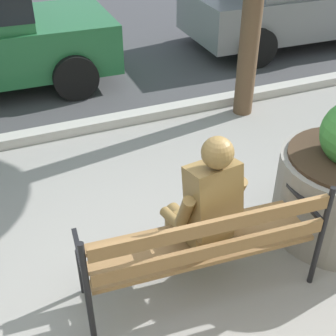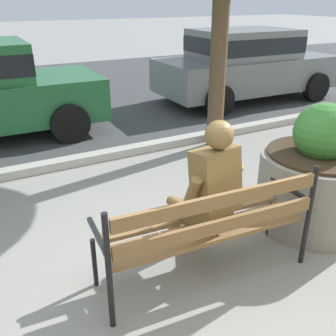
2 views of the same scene
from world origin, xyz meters
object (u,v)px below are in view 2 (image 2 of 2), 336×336
Objects in this scene: park_bench at (210,224)px; bronze_statue_seated at (204,197)px; concrete_planter at (315,180)px; parked_car_grey at (245,63)px.

park_bench is 0.26m from bronze_statue_seated.
bronze_statue_seated is at bearing -179.25° from concrete_planter.
bronze_statue_seated is at bearing -132.24° from parked_car_grey.
bronze_statue_seated is 6.13m from parked_car_grey.
park_bench is 1.34× the size of bronze_statue_seated.
parked_car_grey is at bearing 48.50° from park_bench.
bronze_statue_seated reaches higher than park_bench.
parked_car_grey is (2.75, 4.52, 0.35)m from concrete_planter.
park_bench is 0.44× the size of parked_car_grey.
parked_car_grey reaches higher than bronze_statue_seated.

